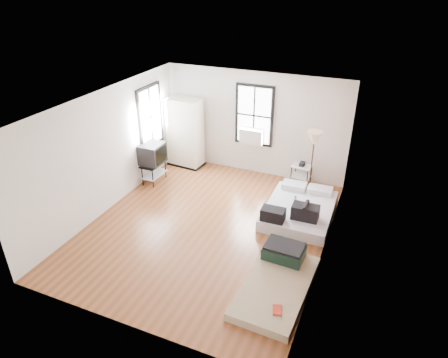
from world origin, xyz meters
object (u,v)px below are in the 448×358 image
at_px(side_table, 302,170).
at_px(tv_stand, 153,155).
at_px(floor_lamp, 314,141).
at_px(mattress_bare, 278,278).
at_px(mattress_main, 299,209).
at_px(wardrobe, 185,133).

relative_size(side_table, tv_stand, 0.61).
relative_size(floor_lamp, tv_stand, 1.61).
relative_size(side_table, floor_lamp, 0.38).
distance_m(mattress_bare, floor_lamp, 3.59).
height_order(mattress_main, tv_stand, tv_stand).
bearing_deg(side_table, tv_stand, -159.91).
bearing_deg(mattress_main, floor_lamp, 88.16).
bearing_deg(side_table, wardrobe, -178.80).
xyz_separation_m(mattress_bare, floor_lamp, (-0.17, 3.32, 1.36)).
relative_size(wardrobe, tv_stand, 1.81).
xyz_separation_m(wardrobe, tv_stand, (-0.30, -1.26, -0.20)).
bearing_deg(mattress_bare, tv_stand, 151.17).
distance_m(mattress_bare, tv_stand, 4.90).
distance_m(mattress_main, mattress_bare, 2.36).
bearing_deg(side_table, mattress_main, -78.24).
xyz_separation_m(wardrobe, side_table, (3.35, 0.07, -0.53)).
relative_size(mattress_bare, side_table, 3.21).
bearing_deg(tv_stand, side_table, 20.11).
xyz_separation_m(wardrobe, floor_lamp, (3.68, -0.47, 0.52)).
bearing_deg(mattress_main, mattress_bare, -86.48).
distance_m(side_table, tv_stand, 3.90).
distance_m(floor_lamp, tv_stand, 4.11).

